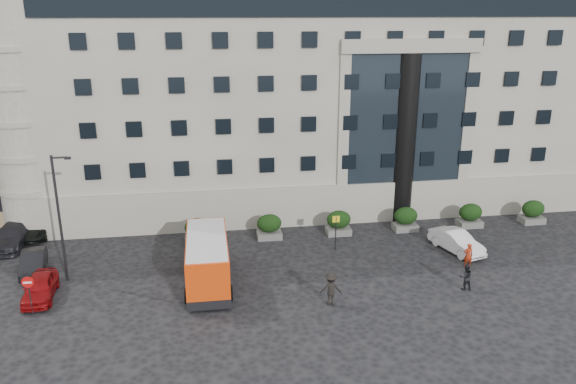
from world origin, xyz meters
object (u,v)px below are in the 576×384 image
(hedge_b, at_px, (269,226))
(parked_car_c, at_px, (12,236))
(minibus, at_px, (207,259))
(parked_car_d, at_px, (35,227))
(hedge_d, at_px, (406,219))
(pedestrian_b, at_px, (466,277))
(pedestrian_c, at_px, (331,289))
(red_truck, at_px, (74,203))
(pedestrian_a, at_px, (468,255))
(hedge_a, at_px, (197,230))
(hedge_c, at_px, (339,222))
(white_taxi, at_px, (457,241))
(street_lamp, at_px, (60,214))
(no_entry_sign, at_px, (29,288))
(parked_car_a, at_px, (40,287))
(bus_stop_sign, at_px, (336,227))
(parked_car_b, at_px, (33,262))
(hedge_e, at_px, (470,215))
(hedge_f, at_px, (533,212))

(hedge_b, height_order, parked_car_c, hedge_b)
(minibus, bearing_deg, parked_car_d, 142.53)
(parked_car_d, bearing_deg, hedge_d, -7.14)
(parked_car_d, bearing_deg, pedestrian_b, -25.28)
(parked_car_d, bearing_deg, pedestrian_c, -35.08)
(red_truck, xyz_separation_m, pedestrian_a, (26.83, -12.12, -0.82))
(hedge_a, distance_m, hedge_c, 10.40)
(parked_car_c, relative_size, white_taxi, 1.17)
(street_lamp, xyz_separation_m, parked_car_c, (-5.06, 6.21, -3.63))
(no_entry_sign, distance_m, parked_car_a, 2.17)
(bus_stop_sign, bearing_deg, parked_car_b, -178.73)
(hedge_b, height_order, hedge_d, same)
(pedestrian_a, height_order, pedestrian_b, pedestrian_a)
(hedge_e, bearing_deg, street_lamp, -170.52)
(minibus, distance_m, white_taxi, 17.28)
(white_taxi, bearing_deg, hedge_d, 99.30)
(bus_stop_sign, bearing_deg, pedestrian_a, -26.62)
(hedge_f, bearing_deg, hedge_e, 180.00)
(hedge_f, xyz_separation_m, parked_car_b, (-36.36, -3.24, -0.27))
(parked_car_b, bearing_deg, hedge_a, 8.19)
(hedge_e, relative_size, parked_car_a, 0.46)
(street_lamp, xyz_separation_m, pedestrian_b, (23.80, -4.81, -3.56))
(hedge_b, bearing_deg, pedestrian_c, -77.34)
(hedge_b, bearing_deg, parked_car_d, 169.58)
(red_truck, height_order, pedestrian_b, red_truck)
(hedge_b, relative_size, white_taxi, 0.42)
(parked_car_a, xyz_separation_m, white_taxi, (26.78, 2.64, 0.03))
(hedge_d, bearing_deg, hedge_c, 180.00)
(hedge_a, xyz_separation_m, parked_car_c, (-13.00, 1.41, -0.19))
(pedestrian_a, bearing_deg, hedge_f, -137.55)
(bus_stop_sign, xyz_separation_m, parked_car_d, (-21.41, 5.95, -1.06))
(parked_car_c, distance_m, pedestrian_c, 23.53)
(minibus, relative_size, pedestrian_b, 4.41)
(hedge_a, distance_m, red_truck, 10.88)
(bus_stop_sign, xyz_separation_m, no_entry_sign, (-18.50, -6.04, -0.08))
(parked_car_b, bearing_deg, parked_car_d, 94.50)
(parked_car_b, relative_size, pedestrian_a, 2.43)
(hedge_d, bearing_deg, parked_car_c, 177.19)
(hedge_d, distance_m, bus_stop_sign, 6.76)
(bus_stop_sign, bearing_deg, parked_car_a, -167.55)
(hedge_b, bearing_deg, hedge_a, 180.00)
(hedge_c, relative_size, pedestrian_c, 0.94)
(bus_stop_sign, bearing_deg, hedge_c, 72.18)
(parked_car_d, distance_m, pedestrian_c, 23.53)
(parked_car_b, relative_size, white_taxi, 0.92)
(minibus, distance_m, parked_car_d, 15.89)
(hedge_a, relative_size, parked_car_b, 0.46)
(hedge_c, xyz_separation_m, bus_stop_sign, (-0.90, -2.80, 0.80))
(hedge_a, bearing_deg, white_taxi, -13.47)
(hedge_e, bearing_deg, pedestrian_c, -142.63)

